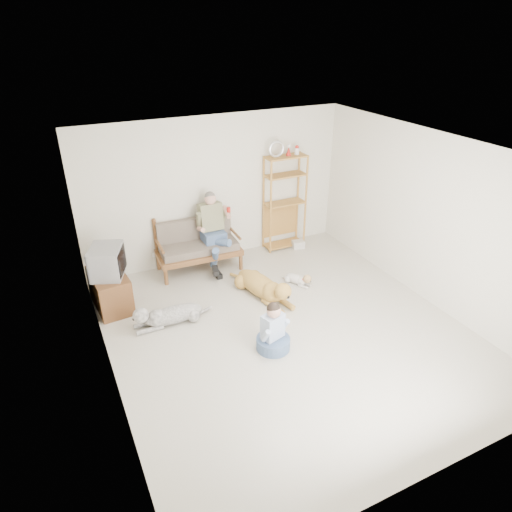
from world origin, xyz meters
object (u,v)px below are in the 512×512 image
tv_stand (110,290)px  loveseat (197,244)px  etagere (285,202)px  golden_retriever (264,287)px

tv_stand → loveseat: bearing=15.1°
etagere → tv_stand: 3.70m
loveseat → golden_retriever: 1.61m
golden_retriever → etagere: bearing=40.0°
loveseat → etagere: size_ratio=0.70×
tv_stand → golden_retriever: size_ratio=0.61×
loveseat → golden_retriever: bearing=-63.1°
loveseat → golden_retriever: (0.64, -1.44, -0.29)m
loveseat → etagere: etagere is taller
loveseat → etagere: 1.93m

